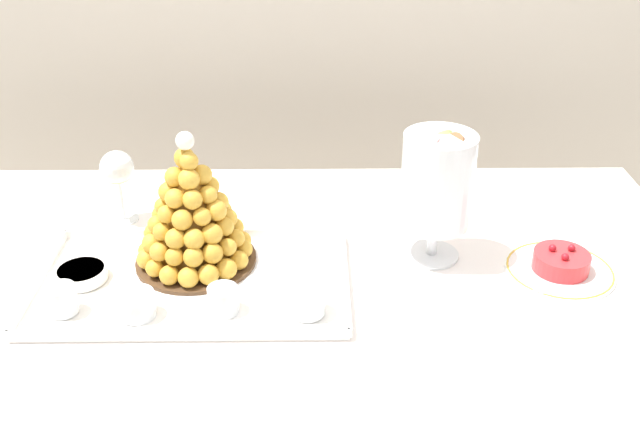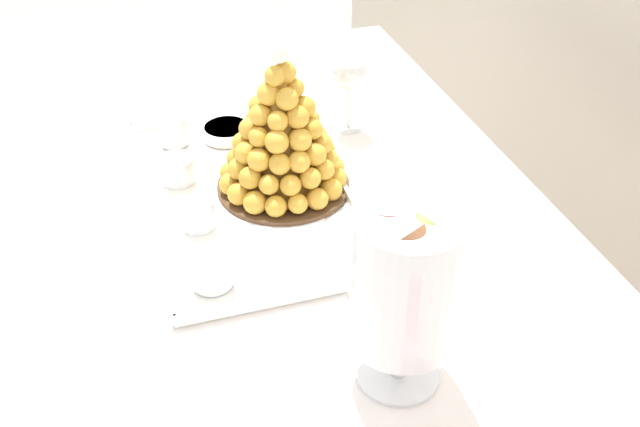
{
  "view_description": "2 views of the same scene",
  "coord_description": "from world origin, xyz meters",
  "px_view_note": "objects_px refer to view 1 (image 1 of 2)",
  "views": [
    {
      "loc": [
        0.06,
        -1.16,
        1.55
      ],
      "look_at": [
        0.07,
        0.03,
        0.9
      ],
      "focal_mm": 41.0,
      "sensor_mm": 36.0,
      "label": 1
    },
    {
      "loc": [
        0.91,
        -0.25,
        1.54
      ],
      "look_at": [
        0.03,
        0.03,
        0.88
      ],
      "focal_mm": 43.17,
      "sensor_mm": 36.0,
      "label": 2
    }
  ],
  "objects_px": {
    "dessert_cup_mid_right": "(307,301)",
    "fruit_tart_plate": "(560,266)",
    "serving_tray": "(193,283)",
    "dessert_cup_mid_left": "(137,305)",
    "wine_glass": "(117,170)",
    "dessert_cup_centre": "(223,301)",
    "macaron_goblet": "(438,181)",
    "dessert_cup_left": "(62,300)",
    "creme_brulee_ramekin": "(81,273)",
    "croquembouche": "(192,215)"
  },
  "relations": [
    {
      "from": "dessert_cup_mid_left",
      "to": "dessert_cup_centre",
      "type": "height_order",
      "value": "dessert_cup_centre"
    },
    {
      "from": "dessert_cup_left",
      "to": "dessert_cup_centre",
      "type": "bearing_deg",
      "value": -0.42
    },
    {
      "from": "dessert_cup_mid_left",
      "to": "macaron_goblet",
      "type": "distance_m",
      "value": 0.58
    },
    {
      "from": "wine_glass",
      "to": "dessert_cup_centre",
      "type": "bearing_deg",
      "value": -53.81
    },
    {
      "from": "serving_tray",
      "to": "creme_brulee_ramekin",
      "type": "relative_size",
      "value": 6.06
    },
    {
      "from": "dessert_cup_centre",
      "to": "dessert_cup_left",
      "type": "bearing_deg",
      "value": 179.58
    },
    {
      "from": "macaron_goblet",
      "to": "serving_tray",
      "type": "bearing_deg",
      "value": -167.85
    },
    {
      "from": "dessert_cup_centre",
      "to": "creme_brulee_ramekin",
      "type": "height_order",
      "value": "dessert_cup_centre"
    },
    {
      "from": "fruit_tart_plate",
      "to": "serving_tray",
      "type": "bearing_deg",
      "value": -176.91
    },
    {
      "from": "creme_brulee_ramekin",
      "to": "macaron_goblet",
      "type": "xyz_separation_m",
      "value": [
        0.65,
        0.09,
        0.14
      ]
    },
    {
      "from": "macaron_goblet",
      "to": "wine_glass",
      "type": "xyz_separation_m",
      "value": [
        -0.63,
        0.15,
        -0.05
      ]
    },
    {
      "from": "dessert_cup_mid_right",
      "to": "fruit_tart_plate",
      "type": "xyz_separation_m",
      "value": [
        0.47,
        0.13,
        -0.02
      ]
    },
    {
      "from": "creme_brulee_ramekin",
      "to": "fruit_tart_plate",
      "type": "relative_size",
      "value": 0.46
    },
    {
      "from": "dessert_cup_mid_left",
      "to": "wine_glass",
      "type": "bearing_deg",
      "value": 106.49
    },
    {
      "from": "croquembouche",
      "to": "dessert_cup_mid_left",
      "type": "relative_size",
      "value": 4.45
    },
    {
      "from": "fruit_tart_plate",
      "to": "wine_glass",
      "type": "bearing_deg",
      "value": 166.36
    },
    {
      "from": "serving_tray",
      "to": "dessert_cup_mid_right",
      "type": "distance_m",
      "value": 0.23
    },
    {
      "from": "croquembouche",
      "to": "dessert_cup_left",
      "type": "xyz_separation_m",
      "value": [
        -0.21,
        -0.16,
        -0.08
      ]
    },
    {
      "from": "dessert_cup_left",
      "to": "macaron_goblet",
      "type": "height_order",
      "value": "macaron_goblet"
    },
    {
      "from": "dessert_cup_left",
      "to": "wine_glass",
      "type": "distance_m",
      "value": 0.35
    },
    {
      "from": "serving_tray",
      "to": "croquembouche",
      "type": "xyz_separation_m",
      "value": [
        -0.0,
        0.07,
        0.1
      ]
    },
    {
      "from": "fruit_tart_plate",
      "to": "wine_glass",
      "type": "relative_size",
      "value": 1.29
    },
    {
      "from": "macaron_goblet",
      "to": "wine_glass",
      "type": "relative_size",
      "value": 1.68
    },
    {
      "from": "serving_tray",
      "to": "dessert_cup_centre",
      "type": "distance_m",
      "value": 0.12
    },
    {
      "from": "wine_glass",
      "to": "dessert_cup_left",
      "type": "bearing_deg",
      "value": -94.68
    },
    {
      "from": "fruit_tart_plate",
      "to": "creme_brulee_ramekin",
      "type": "bearing_deg",
      "value": -178.32
    },
    {
      "from": "serving_tray",
      "to": "croquembouche",
      "type": "bearing_deg",
      "value": 91.57
    },
    {
      "from": "serving_tray",
      "to": "dessert_cup_left",
      "type": "relative_size",
      "value": 11.06
    },
    {
      "from": "creme_brulee_ramekin",
      "to": "fruit_tart_plate",
      "type": "height_order",
      "value": "fruit_tart_plate"
    },
    {
      "from": "dessert_cup_left",
      "to": "dessert_cup_mid_left",
      "type": "relative_size",
      "value": 0.86
    },
    {
      "from": "dessert_cup_mid_left",
      "to": "macaron_goblet",
      "type": "bearing_deg",
      "value": 20.57
    },
    {
      "from": "dessert_cup_centre",
      "to": "dessert_cup_mid_left",
      "type": "bearing_deg",
      "value": -175.88
    },
    {
      "from": "serving_tray",
      "to": "dessert_cup_mid_left",
      "type": "relative_size",
      "value": 9.46
    },
    {
      "from": "wine_glass",
      "to": "croquembouche",
      "type": "bearing_deg",
      "value": -45.06
    },
    {
      "from": "dessert_cup_mid_left",
      "to": "dessert_cup_centre",
      "type": "xyz_separation_m",
      "value": [
        0.14,
        0.01,
        0.0
      ]
    },
    {
      "from": "dessert_cup_mid_left",
      "to": "dessert_cup_mid_right",
      "type": "height_order",
      "value": "dessert_cup_mid_right"
    },
    {
      "from": "dessert_cup_mid_right",
      "to": "creme_brulee_ramekin",
      "type": "bearing_deg",
      "value": 165.5
    },
    {
      "from": "creme_brulee_ramekin",
      "to": "dessert_cup_mid_right",
      "type": "bearing_deg",
      "value": -14.5
    },
    {
      "from": "serving_tray",
      "to": "dessert_cup_left",
      "type": "xyz_separation_m",
      "value": [
        -0.21,
        -0.09,
        0.03
      ]
    },
    {
      "from": "dessert_cup_centre",
      "to": "fruit_tart_plate",
      "type": "height_order",
      "value": "dessert_cup_centre"
    },
    {
      "from": "serving_tray",
      "to": "wine_glass",
      "type": "height_order",
      "value": "wine_glass"
    },
    {
      "from": "serving_tray",
      "to": "wine_glass",
      "type": "xyz_separation_m",
      "value": [
        -0.18,
        0.25,
        0.11
      ]
    },
    {
      "from": "wine_glass",
      "to": "fruit_tart_plate",
      "type": "bearing_deg",
      "value": -13.64
    },
    {
      "from": "dessert_cup_mid_left",
      "to": "dessert_cup_centre",
      "type": "relative_size",
      "value": 1.14
    },
    {
      "from": "dessert_cup_centre",
      "to": "wine_glass",
      "type": "bearing_deg",
      "value": 126.19
    },
    {
      "from": "serving_tray",
      "to": "fruit_tart_plate",
      "type": "height_order",
      "value": "fruit_tart_plate"
    },
    {
      "from": "dessert_cup_mid_left",
      "to": "fruit_tart_plate",
      "type": "xyz_separation_m",
      "value": [
        0.76,
        0.14,
        -0.02
      ]
    },
    {
      "from": "dessert_cup_mid_left",
      "to": "fruit_tart_plate",
      "type": "bearing_deg",
      "value": 10.27
    },
    {
      "from": "macaron_goblet",
      "to": "dessert_cup_mid_right",
      "type": "bearing_deg",
      "value": -141.22
    },
    {
      "from": "serving_tray",
      "to": "dessert_cup_centre",
      "type": "bearing_deg",
      "value": -53.81
    }
  ]
}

